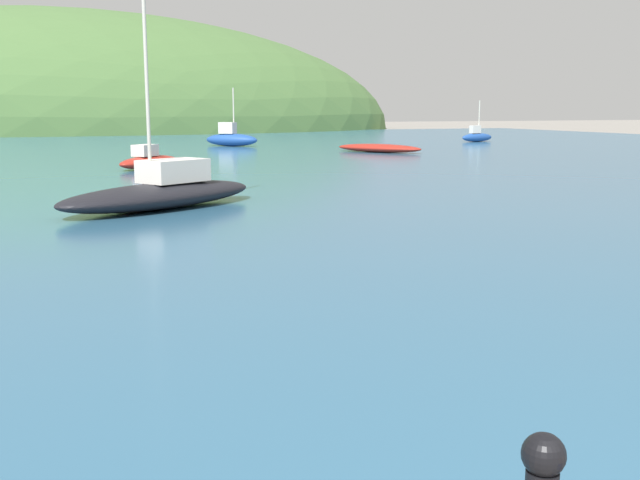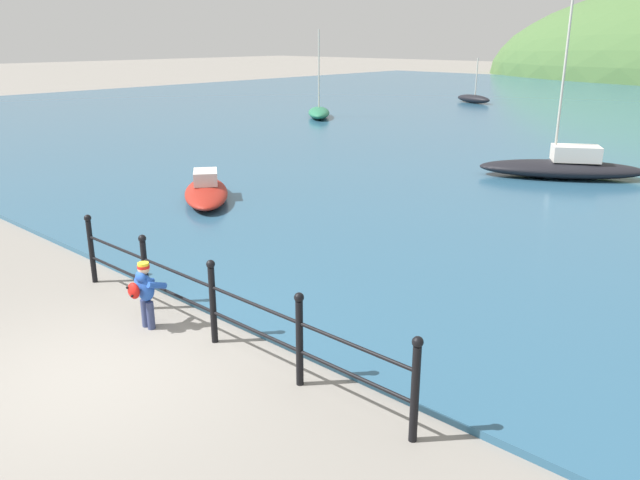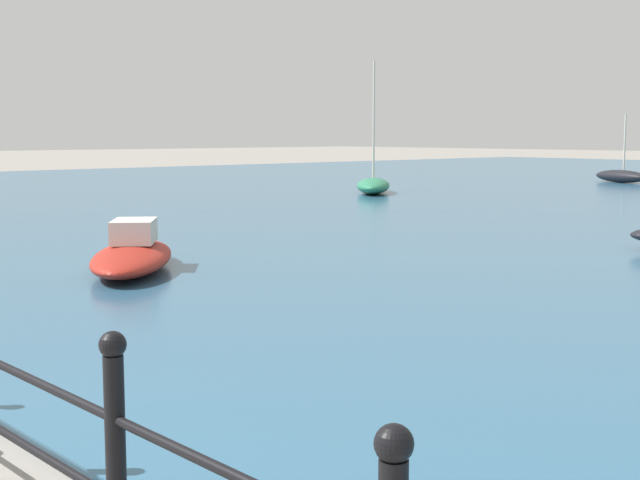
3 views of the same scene
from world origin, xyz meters
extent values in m
cube|color=#2D5B7A|center=(0.00, 32.00, 0.05)|extent=(80.00, 60.00, 0.10)
ellipsoid|color=#476B38|center=(0.00, 71.08, 0.00)|extent=(61.96, 34.08, 21.06)
sphere|color=black|center=(-1.17, 1.50, 1.15)|extent=(0.12, 0.12, 0.12)
ellipsoid|color=#1E4793|center=(7.11, 37.75, 0.42)|extent=(2.79, 2.63, 0.64)
cube|color=silver|center=(6.95, 37.90, 1.03)|extent=(0.95, 0.93, 0.58)
cylinder|color=beige|center=(7.22, 37.66, 1.89)|extent=(0.07, 0.07, 2.31)
ellipsoid|color=black|center=(-0.12, 14.79, 0.35)|extent=(4.73, 3.67, 0.50)
cube|color=silver|center=(0.18, 14.98, 0.82)|extent=(1.53, 1.36, 0.45)
cylinder|color=beige|center=(-0.32, 14.67, 3.16)|extent=(0.07, 0.07, 5.13)
ellipsoid|color=#1E4793|center=(21.68, 37.61, 0.35)|extent=(2.40, 1.11, 0.49)
cube|color=silver|center=(21.51, 37.57, 0.82)|extent=(0.71, 0.46, 0.44)
cylinder|color=beige|center=(21.79, 37.64, 1.53)|extent=(0.07, 0.07, 1.87)
ellipsoid|color=maroon|center=(1.10, 24.81, 0.31)|extent=(2.68, 2.73, 0.41)
cube|color=silver|center=(0.95, 24.65, 0.70)|extent=(0.93, 0.94, 0.37)
ellipsoid|color=maroon|center=(11.92, 30.24, 0.28)|extent=(3.29, 4.08, 0.37)
camera|label=1|loc=(-2.39, -0.03, 2.06)|focal=42.00mm
camera|label=2|loc=(6.82, -3.26, 4.03)|focal=35.00mm
camera|label=3|loc=(5.49, -0.34, 2.05)|focal=50.00mm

